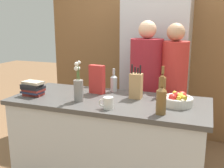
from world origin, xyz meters
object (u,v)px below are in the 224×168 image
object	(u,v)px
flower_vase	(78,88)
person_at_sink	(146,87)
person_in_blue	(173,89)
bottle_oil	(114,82)
bottle_wine	(161,99)
coffee_mug	(108,103)
bottle_vinegar	(162,85)
cereal_box	(97,79)
refrigerator	(156,72)
fruit_bowl	(178,99)
knife_block	(136,86)
book_stack	(33,88)

from	to	relation	value
flower_vase	person_at_sink	bearing A→B (deg)	61.44
person_in_blue	bottle_oil	bearing A→B (deg)	-125.71
flower_vase	bottle_wine	world-z (taller)	flower_vase
coffee_mug	person_at_sink	distance (m)	0.89
bottle_vinegar	bottle_wine	distance (m)	0.49
cereal_box	refrigerator	bearing A→B (deg)	70.54
refrigerator	bottle_wine	size ratio (longest dim) A/B	6.70
refrigerator	fruit_bowl	size ratio (longest dim) A/B	7.83
cereal_box	bottle_vinegar	bearing A→B (deg)	9.55
fruit_bowl	bottle_oil	xyz separation A→B (m)	(-0.66, 0.24, 0.04)
flower_vase	knife_block	bearing A→B (deg)	30.88
fruit_bowl	person_at_sink	bearing A→B (deg)	124.65
bottle_oil	bottle_wine	distance (m)	0.76
person_in_blue	bottle_wine	bearing A→B (deg)	-70.72
bottle_vinegar	fruit_bowl	bearing A→B (deg)	-52.42
cereal_box	fruit_bowl	bearing A→B (deg)	-8.58
coffee_mug	bottle_vinegar	size ratio (longest dim) A/B	0.40
flower_vase	bottle_wine	bearing A→B (deg)	-6.36
coffee_mug	flower_vase	bearing A→B (deg)	161.61
fruit_bowl	bottle_vinegar	size ratio (longest dim) A/B	0.87
flower_vase	bottle_oil	size ratio (longest dim) A/B	1.55
bottle_wine	book_stack	bearing A→B (deg)	175.53
knife_block	book_stack	world-z (taller)	knife_block
person_at_sink	bottle_wine	bearing A→B (deg)	-74.32
cereal_box	coffee_mug	xyz separation A→B (m)	(0.27, -0.40, -0.09)
refrigerator	person_in_blue	bearing A→B (deg)	-61.52
flower_vase	bottle_oil	xyz separation A→B (m)	(0.18, 0.42, -0.03)
refrigerator	bottle_vinegar	world-z (taller)	refrigerator
knife_block	book_stack	bearing A→B (deg)	-164.86
bottle_vinegar	person_in_blue	bearing A→B (deg)	83.63
person_at_sink	book_stack	bearing A→B (deg)	-144.70
person_at_sink	person_in_blue	distance (m)	0.29
fruit_bowl	book_stack	xyz separation A→B (m)	(-1.32, -0.17, 0.02)
flower_vase	coffee_mug	size ratio (longest dim) A/B	3.09
person_at_sink	person_in_blue	world-z (taller)	person_at_sink
cereal_box	person_in_blue	xyz separation A→B (m)	(0.66, 0.52, -0.16)
bottle_vinegar	person_in_blue	distance (m)	0.44
book_stack	person_at_sink	distance (m)	1.19
knife_block	bottle_vinegar	bearing A→B (deg)	32.03
bottle_wine	person_at_sink	bearing A→B (deg)	110.22
fruit_bowl	cereal_box	world-z (taller)	cereal_box
refrigerator	coffee_mug	distance (m)	1.46
fruit_bowl	coffee_mug	world-z (taller)	fruit_bowl
person_at_sink	flower_vase	bearing A→B (deg)	-123.10
bottle_vinegar	person_in_blue	size ratio (longest dim) A/B	0.18
bottle_oil	bottle_wine	xyz separation A→B (m)	(0.56, -0.50, 0.02)
knife_block	flower_vase	distance (m)	0.52
refrigerator	fruit_bowl	world-z (taller)	refrigerator
coffee_mug	book_stack	world-z (taller)	book_stack
bottle_vinegar	flower_vase	bearing A→B (deg)	-148.74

